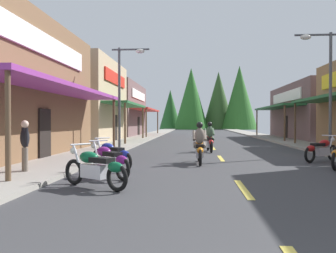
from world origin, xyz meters
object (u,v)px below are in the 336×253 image
object	(u,v)px
motorcycle_parked_left_1	(108,160)
motorcycle_parked_left_2	(111,155)
motorcycle_parked_right_4	(321,149)
streetlamp_right	(324,75)
rider_cruising_lead	(200,146)
pedestrian_browsing	(25,144)
rider_cruising_trailing	(210,139)
motorcycle_parked_left_0	(95,168)
streetlamp_left	(125,83)

from	to	relation	value
motorcycle_parked_left_1	motorcycle_parked_left_2	bearing A→B (deg)	-35.38
motorcycle_parked_right_4	motorcycle_parked_left_2	xyz separation A→B (m)	(-7.67, -2.85, 0.00)
streetlamp_right	motorcycle_parked_left_2	distance (m)	10.84
streetlamp_right	rider_cruising_lead	world-z (taller)	streetlamp_right
motorcycle_parked_left_2	pedestrian_browsing	world-z (taller)	pedestrian_browsing
rider_cruising_trailing	pedestrian_browsing	size ratio (longest dim) A/B	1.33
motorcycle_parked_left_0	motorcycle_parked_left_1	bearing A→B (deg)	-54.18
rider_cruising_trailing	motorcycle_parked_left_1	bearing A→B (deg)	155.94
rider_cruising_lead	pedestrian_browsing	world-z (taller)	pedestrian_browsing
streetlamp_left	motorcycle_parked_right_4	size ratio (longest dim) A/B	3.20
streetlamp_right	pedestrian_browsing	xyz separation A→B (m)	(-10.96, -6.96, -2.83)
pedestrian_browsing	motorcycle_parked_left_1	bearing A→B (deg)	136.10
pedestrian_browsing	motorcycle_parked_left_0	bearing A→B (deg)	106.81
motorcycle_parked_left_2	motorcycle_parked_right_4	bearing A→B (deg)	-118.58
motorcycle_parked_left_1	pedestrian_browsing	size ratio (longest dim) A/B	0.99
motorcycle_parked_right_4	motorcycle_parked_left_0	xyz separation A→B (m)	(-7.30, -6.13, 0.00)
motorcycle_parked_left_0	pedestrian_browsing	xyz separation A→B (m)	(-2.63, 1.90, 0.44)
rider_cruising_lead	pedestrian_browsing	size ratio (longest dim) A/B	1.33
streetlamp_right	motorcycle_parked_right_4	size ratio (longest dim) A/B	3.28
streetlamp_left	rider_cruising_lead	xyz separation A→B (m)	(3.92, -5.82, -3.02)
motorcycle_parked_left_1	streetlamp_right	bearing A→B (deg)	-94.51
motorcycle_parked_left_2	pedestrian_browsing	xyz separation A→B (m)	(-2.26, -1.38, 0.44)
streetlamp_right	motorcycle_parked_left_0	world-z (taller)	streetlamp_right
streetlamp_left	rider_cruising_trailing	distance (m)	5.46
rider_cruising_lead	pedestrian_browsing	bearing A→B (deg)	120.92
motorcycle_parked_left_1	motorcycle_parked_left_2	world-z (taller)	same
motorcycle_parked_left_2	rider_cruising_trailing	xyz separation A→B (m)	(3.52, 7.19, 0.17)
streetlamp_right	motorcycle_parked_left_1	distance (m)	11.57
motorcycle_parked_right_4	motorcycle_parked_left_1	distance (m)	8.65
motorcycle_parked_left_0	motorcycle_parked_left_1	distance (m)	1.61
motorcycle_parked_left_0	rider_cruising_lead	world-z (taller)	rider_cruising_lead
motorcycle_parked_left_0	pedestrian_browsing	distance (m)	3.27
motorcycle_parked_right_4	streetlamp_right	bearing A→B (deg)	30.96
motorcycle_parked_left_2	streetlamp_left	bearing A→B (deg)	-41.44
pedestrian_browsing	rider_cruising_trailing	bearing A→B (deg)	-161.41
motorcycle_parked_right_4	motorcycle_parked_left_0	distance (m)	9.53
motorcycle_parked_left_1	motorcycle_parked_left_2	xyz separation A→B (m)	(-0.29, 1.67, 0.00)
motorcycle_parked_right_4	rider_cruising_trailing	xyz separation A→B (m)	(-4.15, 4.33, 0.17)
motorcycle_parked_left_0	motorcycle_parked_left_1	world-z (taller)	same
streetlamp_right	motorcycle_parked_left_0	xyz separation A→B (m)	(-8.33, -8.86, -3.27)
rider_cruising_trailing	motorcycle_parked_right_4	bearing A→B (deg)	-140.27
motorcycle_parked_left_0	motorcycle_parked_left_1	size ratio (longest dim) A/B	1.16
streetlamp_left	motorcycle_parked_left_0	world-z (taller)	streetlamp_left
motorcycle_parked_left_1	motorcycle_parked_left_0	bearing A→B (deg)	137.57
motorcycle_parked_left_0	pedestrian_browsing	world-z (taller)	pedestrian_browsing
motorcycle_parked_right_4	motorcycle_parked_left_1	xyz separation A→B (m)	(-7.38, -4.52, 0.00)
motorcycle_parked_right_4	motorcycle_parked_left_2	world-z (taller)	same
motorcycle_parked_left_0	motorcycle_parked_left_2	distance (m)	3.30
motorcycle_parked_left_2	rider_cruising_trailing	world-z (taller)	rider_cruising_trailing
streetlamp_right	motorcycle_parked_left_0	size ratio (longest dim) A/B	3.09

